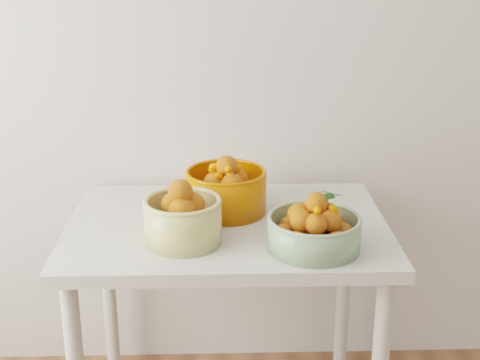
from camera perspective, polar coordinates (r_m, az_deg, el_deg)
The scene contains 4 objects.
table at distance 2.14m, azimuth -1.09°, elevation -5.99°, with size 1.00×0.70×0.75m.
bowl_cream at distance 1.94m, azimuth -4.90°, elevation -3.30°, with size 0.25×0.25×0.20m.
bowl_green at distance 1.91m, azimuth 6.35°, elevation -4.20°, with size 0.30×0.30×0.17m.
bowl_orange at distance 2.15m, azimuth -1.19°, elevation -0.85°, with size 0.34×0.34×0.19m.
Camera 1 is at (-0.20, -0.33, 1.57)m, focal length 50.00 mm.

